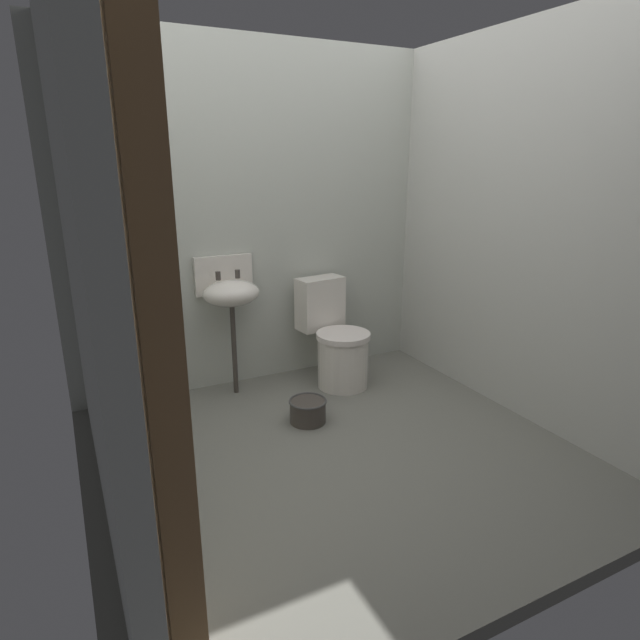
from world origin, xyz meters
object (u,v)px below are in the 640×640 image
wooden_door_post (158,321)px  toilet_near_wall (336,342)px  sink (230,292)px  bucket (308,410)px

wooden_door_post → toilet_near_wall: size_ratio=3.13×
wooden_door_post → sink: 2.25m
wooden_door_post → sink: (0.82, 2.04, -0.47)m
toilet_near_wall → sink: (-0.75, 0.19, 0.43)m
wooden_door_post → toilet_near_wall: wooden_door_post is taller
toilet_near_wall → sink: bearing=-22.1°
wooden_door_post → sink: wooden_door_post is taller
toilet_near_wall → bucket: (-0.47, -0.49, -0.24)m
wooden_door_post → sink: bearing=68.1°
wooden_door_post → sink: size_ratio=2.47×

